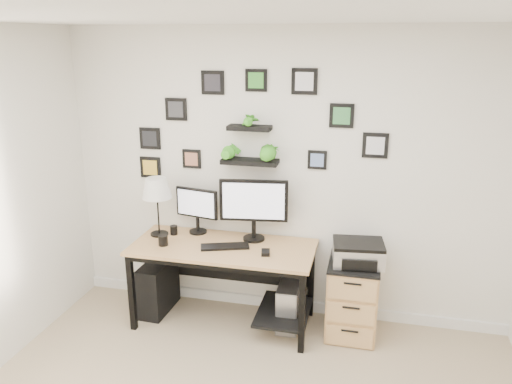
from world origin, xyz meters
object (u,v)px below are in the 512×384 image
(monitor_left, at_px, (197,207))
(monitor_right, at_px, (254,205))
(table_lamp, at_px, (157,190))
(mug, at_px, (163,240))
(pc_tower_grey, at_px, (289,304))
(file_cabinet, at_px, (352,298))
(desk, at_px, (228,257))
(pc_tower_black, at_px, (158,286))
(printer, at_px, (358,253))

(monitor_left, height_order, monitor_right, monitor_right)
(monitor_right, bearing_deg, table_lamp, -174.88)
(monitor_left, relative_size, mug, 4.56)
(monitor_right, bearing_deg, monitor_left, 174.98)
(pc_tower_grey, distance_m, file_cabinet, 0.56)
(desk, distance_m, pc_tower_black, 0.80)
(mug, xyz_separation_m, printer, (1.67, 0.19, -0.03))
(file_cabinet, bearing_deg, mug, -172.99)
(file_cabinet, bearing_deg, pc_tower_black, -179.01)
(monitor_left, xyz_separation_m, file_cabinet, (1.45, -0.15, -0.67))
(monitor_left, bearing_deg, table_lamp, -158.86)
(desk, xyz_separation_m, printer, (1.12, 0.04, 0.14))
(desk, distance_m, pc_tower_grey, 0.69)
(monitor_left, height_order, table_lamp, table_lamp)
(pc_tower_black, bearing_deg, monitor_right, 10.67)
(pc_tower_grey, bearing_deg, monitor_right, 161.64)
(file_cabinet, bearing_deg, table_lamp, 179.30)
(desk, relative_size, file_cabinet, 2.39)
(desk, xyz_separation_m, pc_tower_grey, (0.55, 0.04, -0.42))
(desk, bearing_deg, file_cabinet, 3.03)
(monitor_left, distance_m, table_lamp, 0.40)
(printer, bearing_deg, monitor_right, 173.01)
(table_lamp, bearing_deg, pc_tower_black, -110.31)
(monitor_left, xyz_separation_m, table_lamp, (-0.33, -0.13, 0.18))
(monitor_left, height_order, mug, monitor_left)
(table_lamp, bearing_deg, monitor_left, 21.14)
(mug, bearing_deg, pc_tower_grey, 9.60)
(monitor_right, distance_m, file_cabinet, 1.18)
(pc_tower_grey, relative_size, file_cabinet, 0.63)
(printer, bearing_deg, desk, -177.71)
(desk, distance_m, monitor_left, 0.56)
(file_cabinet, bearing_deg, desk, -176.97)
(monitor_right, distance_m, pc_tower_grey, 0.95)
(pc_tower_grey, height_order, printer, printer)
(monitor_right, relative_size, file_cabinet, 0.90)
(mug, bearing_deg, monitor_right, 22.19)
(mug, bearing_deg, desk, 14.76)
(monitor_left, distance_m, file_cabinet, 1.60)
(monitor_right, distance_m, pc_tower_black, 1.24)
(table_lamp, height_order, pc_tower_black, table_lamp)
(mug, relative_size, pc_tower_black, 0.19)
(desk, relative_size, printer, 3.55)
(table_lamp, relative_size, pc_tower_black, 1.12)
(desk, xyz_separation_m, file_cabinet, (1.10, 0.06, -0.29))
(monitor_left, relative_size, monitor_right, 0.71)
(monitor_left, bearing_deg, pc_tower_grey, -10.39)
(monitor_left, distance_m, pc_tower_black, 0.85)
(pc_tower_black, relative_size, printer, 1.08)
(file_cabinet, bearing_deg, monitor_left, 174.16)
(pc_tower_black, distance_m, pc_tower_grey, 1.25)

